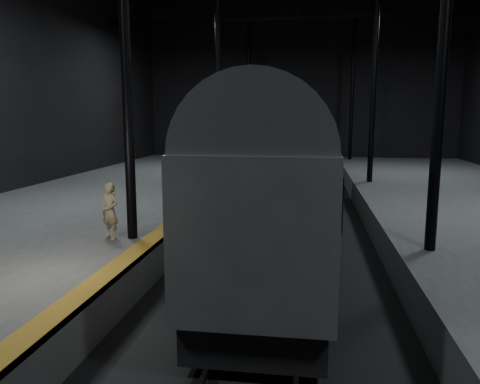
# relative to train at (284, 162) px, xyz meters

# --- Properties ---
(ground) EXTENTS (44.00, 44.00, 0.00)m
(ground) POSITION_rel_train_xyz_m (0.00, -0.03, -2.70)
(ground) COLOR black
(ground) RESTS_ON ground
(platform_left) EXTENTS (9.00, 43.80, 1.00)m
(platform_left) POSITION_rel_train_xyz_m (-7.50, -0.03, -2.20)
(platform_left) COLOR #494947
(platform_left) RESTS_ON ground
(tactile_strip) EXTENTS (0.50, 43.80, 0.01)m
(tactile_strip) POSITION_rel_train_xyz_m (-3.25, -0.03, -1.69)
(tactile_strip) COLOR #8D6119
(tactile_strip) RESTS_ON platform_left
(track) EXTENTS (2.40, 43.00, 0.24)m
(track) POSITION_rel_train_xyz_m (0.00, -0.03, -2.63)
(track) COLOR #3F3328
(track) RESTS_ON ground
(train) EXTENTS (2.71, 18.08, 4.83)m
(train) POSITION_rel_train_xyz_m (0.00, 0.00, 0.00)
(train) COLOR #989BA0
(train) RESTS_ON ground
(woman) EXTENTS (0.64, 0.55, 1.49)m
(woman) POSITION_rel_train_xyz_m (-4.33, -4.20, -0.95)
(woman) COLOR tan
(woman) RESTS_ON platform_left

